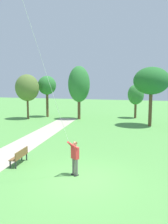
{
  "coord_description": "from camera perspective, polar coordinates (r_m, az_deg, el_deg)",
  "views": [
    {
      "loc": [
        3.37,
        -9.31,
        4.48
      ],
      "look_at": [
        -0.2,
        1.18,
        3.13
      ],
      "focal_mm": 34.35,
      "sensor_mm": 36.0,
      "label": 1
    }
  ],
  "objects": [
    {
      "name": "tree_behind_path",
      "position": [
        28.82,
        -1.34,
        7.35
      ],
      "size": [
        2.9,
        2.94,
        7.12
      ],
      "color": "brown",
      "rests_on": "ground"
    },
    {
      "name": "tree_treeline_center",
      "position": [
        30.04,
        -14.89,
        6.23
      ],
      "size": [
        3.29,
        2.87,
        6.04
      ],
      "color": "brown",
      "rests_on": "ground"
    },
    {
      "name": "tree_treeline_left",
      "position": [
        30.67,
        13.62,
        4.5
      ],
      "size": [
        2.22,
        2.03,
        4.72
      ],
      "color": "brown",
      "rests_on": "ground"
    },
    {
      "name": "tree_horizon_far",
      "position": [
        31.48,
        -9.84,
        6.88
      ],
      "size": [
        2.67,
        2.46,
        5.92
      ],
      "color": "brown",
      "rests_on": "ground"
    },
    {
      "name": "tree_lakeside_far",
      "position": [
        24.99,
        17.49,
        7.85
      ],
      "size": [
        3.91,
        3.77,
        6.57
      ],
      "color": "brown",
      "rests_on": "ground"
    },
    {
      "name": "walkway_path",
      "position": [
        15.24,
        -19.72,
        -10.54
      ],
      "size": [
        6.96,
        32.01,
        0.02
      ],
      "primitive_type": "cube",
      "rotation": [
        0.0,
        0.0,
        0.14
      ],
      "color": "#B7AD99",
      "rests_on": "ground"
    },
    {
      "name": "park_bench_near_walkway",
      "position": [
        13.06,
        -16.72,
        -11.05
      ],
      "size": [
        0.65,
        1.55,
        0.88
      ],
      "color": "brown",
      "rests_on": "ground"
    },
    {
      "name": "person_kite_flyer",
      "position": [
        10.92,
        -2.5,
        -11.39
      ],
      "size": [
        0.53,
        0.62,
        1.83
      ],
      "color": "#232328",
      "rests_on": "ground"
    },
    {
      "name": "ground_plane",
      "position": [
        10.87,
        -1.07,
        -17.41
      ],
      "size": [
        120.0,
        120.0,
        0.0
      ],
      "primitive_type": "plane",
      "color": "#569947"
    }
  ]
}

